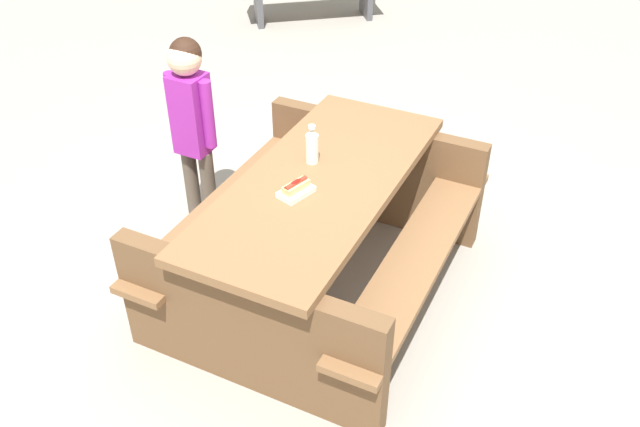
{
  "coord_description": "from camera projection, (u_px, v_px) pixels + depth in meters",
  "views": [
    {
      "loc": [
        2.27,
        1.86,
        2.67
      ],
      "look_at": [
        0.0,
        0.0,
        0.52
      ],
      "focal_mm": 37.91,
      "sensor_mm": 36.0,
      "label": 1
    }
  ],
  "objects": [
    {
      "name": "child_in_coat",
      "position": [
        192.0,
        114.0,
        3.93
      ],
      "size": [
        0.22,
        0.31,
        1.28
      ],
      "color": "brown",
      "rests_on": "ground"
    },
    {
      "name": "soda_bottle",
      "position": [
        312.0,
        145.0,
        3.57
      ],
      "size": [
        0.07,
        0.07,
        0.22
      ],
      "color": "silver",
      "rests_on": "picnic_table"
    },
    {
      "name": "hotdog_tray",
      "position": [
        296.0,
        189.0,
        3.36
      ],
      "size": [
        0.19,
        0.12,
        0.08
      ],
      "color": "white",
      "rests_on": "picnic_table"
    },
    {
      "name": "ground_plane",
      "position": [
        320.0,
        286.0,
        3.94
      ],
      "size": [
        30.0,
        30.0,
        0.0
      ],
      "primitive_type": "plane",
      "color": "gray",
      "rests_on": "ground"
    },
    {
      "name": "picnic_table",
      "position": [
        320.0,
        225.0,
        3.68
      ],
      "size": [
        2.07,
        1.78,
        0.75
      ],
      "color": "brown",
      "rests_on": "ground"
    }
  ]
}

